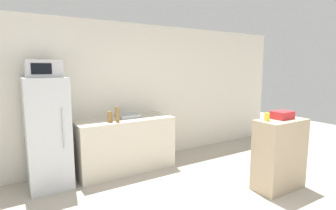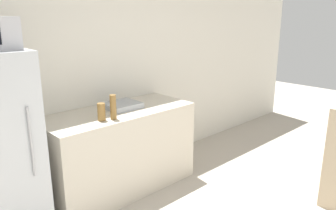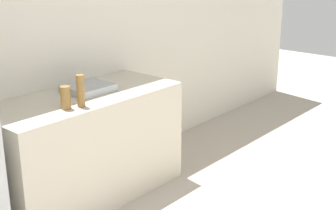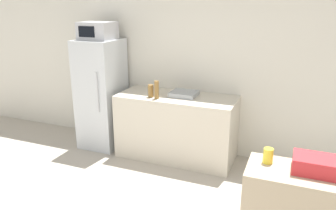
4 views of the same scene
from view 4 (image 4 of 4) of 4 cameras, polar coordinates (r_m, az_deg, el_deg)
name	(u,v)px [view 4 (image 4 of 4)]	position (r m, az deg, el deg)	size (l,w,h in m)	color
wall_back	(187,64)	(4.82, 3.36, 7.10)	(8.00, 0.06, 2.60)	silver
refrigerator	(102,94)	(5.11, -11.48, 1.90)	(0.59, 0.67, 1.65)	silver
microwave	(98,31)	(4.95, -12.16, 12.54)	(0.47, 0.42, 0.25)	#BCBCC1
counter	(176,127)	(4.70, 1.48, -3.81)	(1.66, 0.71, 0.92)	beige
sink_basin	(184,94)	(4.56, 2.81, 1.98)	(0.36, 0.33, 0.06)	#9EA3A8
bottle_tall	(157,90)	(4.40, -2.00, 2.65)	(0.06, 0.06, 0.25)	olive
bottle_short	(151,91)	(4.49, -3.03, 2.46)	(0.08, 0.08, 0.17)	olive
basket	(315,165)	(2.49, 24.27, -9.46)	(0.30, 0.22, 0.11)	red
jar	(268,156)	(2.51, 17.04, -8.45)	(0.07, 0.07, 0.11)	yellow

